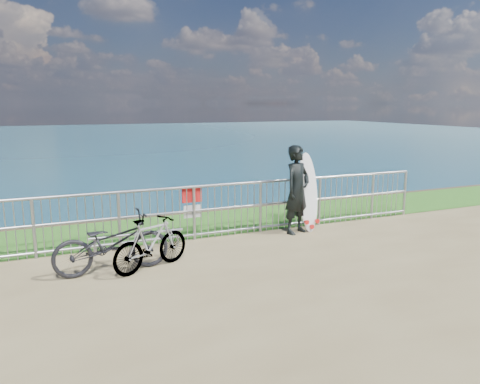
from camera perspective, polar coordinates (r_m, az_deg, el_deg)
name	(u,v)px	position (r m, az deg, el deg)	size (l,w,h in m)	color
grass_strip	(201,224)	(10.87, -4.83, -3.91)	(120.00, 120.00, 0.00)	#26631B
railing	(218,210)	(9.73, -2.75, -2.17)	(10.06, 0.10, 1.13)	#999CA2
surfer	(297,190)	(10.03, 6.99, 0.28)	(0.69, 0.45, 1.89)	black
surfboard	(308,195)	(10.26, 8.32, -0.39)	(0.48, 0.43, 1.72)	white
bicycle_near	(112,243)	(8.00, -15.37, -6.04)	(0.66, 1.89, 0.99)	black
bicycle_far	(151,243)	(8.00, -10.78, -6.18)	(0.42, 1.50, 0.90)	black
bike_rack	(137,236)	(9.03, -12.41, -5.27)	(1.76, 0.05, 0.37)	#999CA2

